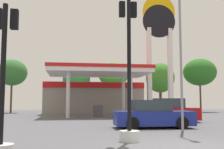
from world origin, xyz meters
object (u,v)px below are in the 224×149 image
at_px(station_pole_sign, 159,40).
at_px(corner_streetlamp, 182,35).
at_px(tree_2, 76,79).
at_px(tree_4, 160,78).
at_px(car_1, 166,111).
at_px(tree_3, 113,75).
at_px(tree_5, 200,72).
at_px(tree_1, 12,73).
at_px(traffic_signal_0, 129,91).
at_px(car_2, 153,115).
at_px(traffic_signal_1, 2,94).

bearing_deg(station_pole_sign, corner_streetlamp, -104.40).
height_order(tree_2, tree_4, tree_4).
relative_size(car_1, tree_2, 0.77).
bearing_deg(tree_3, tree_4, -9.84).
bearing_deg(tree_5, corner_streetlamp, -118.03).
distance_m(tree_1, tree_3, 13.56).
bearing_deg(tree_5, car_1, -122.53).
bearing_deg(tree_3, tree_5, -1.39).
bearing_deg(car_1, traffic_signal_0, -116.90).
bearing_deg(car_2, corner_streetlamp, -62.21).
bearing_deg(tree_3, traffic_signal_0, -97.99).
bearing_deg(tree_2, car_1, -73.12).
height_order(tree_1, tree_4, tree_1).
bearing_deg(car_2, traffic_signal_0, -115.90).
height_order(car_1, tree_4, tree_4).
relative_size(tree_1, tree_2, 1.09).
distance_m(tree_2, tree_4, 11.56).
xyz_separation_m(car_1, tree_5, (11.85, 18.58, 4.96)).
distance_m(traffic_signal_0, traffic_signal_1, 4.29).
distance_m(station_pole_sign, traffic_signal_1, 22.91).
distance_m(car_2, corner_streetlamp, 4.51).
xyz_separation_m(car_2, traffic_signal_1, (-6.26, -6.63, 0.91)).
relative_size(tree_3, tree_4, 1.01).
height_order(traffic_signal_0, tree_5, tree_5).
height_order(traffic_signal_1, corner_streetlamp, corner_streetlamp).
distance_m(car_2, traffic_signal_0, 5.50).
xyz_separation_m(station_pole_sign, traffic_signal_1, (-10.92, -19.15, -6.22)).
xyz_separation_m(station_pole_sign, car_1, (-2.29, -8.06, -7.06)).
xyz_separation_m(tree_3, tree_4, (6.38, -1.11, -0.43)).
bearing_deg(tree_1, tree_5, -1.16).
xyz_separation_m(traffic_signal_0, corner_streetlamp, (3.33, 3.00, 2.91)).
relative_size(station_pole_sign, tree_5, 1.63).
height_order(tree_5, corner_streetlamp, corner_streetlamp).
relative_size(station_pole_sign, car_2, 2.97).
distance_m(traffic_signal_1, tree_3, 31.20).
height_order(tree_1, corner_streetlamp, corner_streetlamp).
height_order(station_pole_sign, traffic_signal_0, station_pole_sign).
height_order(traffic_signal_0, tree_2, tree_2).
height_order(tree_2, tree_3, tree_3).
height_order(car_1, traffic_signal_1, traffic_signal_1).
xyz_separation_m(tree_2, tree_5, (17.71, -0.70, 1.17)).
distance_m(car_1, tree_2, 20.51).
xyz_separation_m(car_2, traffic_signal_0, (-2.35, -4.85, 1.09)).
distance_m(traffic_signal_1, tree_2, 30.65).
bearing_deg(tree_2, tree_5, -2.27).
bearing_deg(car_2, station_pole_sign, 69.58).
bearing_deg(tree_2, traffic_signal_1, -95.22).
bearing_deg(car_1, station_pole_sign, 74.13).
bearing_deg(traffic_signal_0, tree_3, 82.01).
relative_size(tree_1, tree_5, 0.92).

